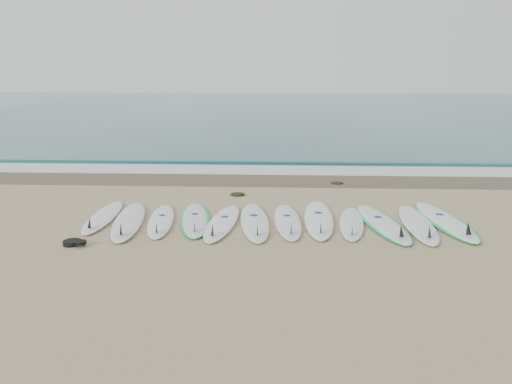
{
  "coord_description": "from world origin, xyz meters",
  "views": [
    {
      "loc": [
        0.13,
        -9.82,
        3.05
      ],
      "look_at": [
        -0.38,
        1.03,
        0.4
      ],
      "focal_mm": 35.0,
      "sensor_mm": 36.0,
      "label": 1
    }
  ],
  "objects_px": {
    "surfboard_11": "(445,221)",
    "leash_coil": "(74,243)",
    "surfboard_6": "(288,221)",
    "surfboard_0": "(102,217)"
  },
  "relations": [
    {
      "from": "surfboard_6",
      "to": "surfboard_11",
      "type": "height_order",
      "value": "surfboard_11"
    },
    {
      "from": "surfboard_6",
      "to": "surfboard_11",
      "type": "distance_m",
      "value": 3.24
    },
    {
      "from": "surfboard_11",
      "to": "leash_coil",
      "type": "xyz_separation_m",
      "value": [
        -7.09,
        -1.65,
        -0.01
      ]
    },
    {
      "from": "surfboard_0",
      "to": "leash_coil",
      "type": "distance_m",
      "value": 1.58
    },
    {
      "from": "surfboard_0",
      "to": "surfboard_6",
      "type": "height_order",
      "value": "surfboard_6"
    },
    {
      "from": "leash_coil",
      "to": "surfboard_0",
      "type": "bearing_deg",
      "value": 91.38
    },
    {
      "from": "surfboard_0",
      "to": "leash_coil",
      "type": "xyz_separation_m",
      "value": [
        0.04,
        -1.58,
        -0.01
      ]
    },
    {
      "from": "surfboard_0",
      "to": "leash_coil",
      "type": "bearing_deg",
      "value": -91.9
    },
    {
      "from": "surfboard_11",
      "to": "surfboard_0",
      "type": "bearing_deg",
      "value": 175.88
    },
    {
      "from": "surfboard_6",
      "to": "surfboard_0",
      "type": "bearing_deg",
      "value": 174.96
    }
  ]
}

